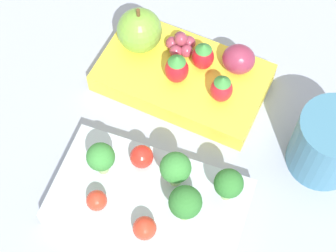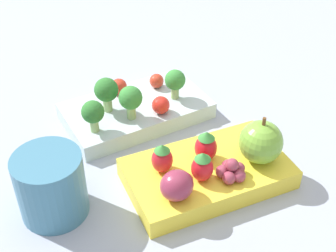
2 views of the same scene
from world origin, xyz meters
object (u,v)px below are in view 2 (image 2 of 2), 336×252
bento_box_savoury (135,111)px  cherry_tomato_2 (161,105)px  broccoli_floret_1 (93,113)px  drinking_cup (51,186)px  bento_box_fruit (207,173)px  grape_cluster (231,171)px  cherry_tomato_0 (157,81)px  apple (261,142)px  broccoli_floret_0 (131,99)px  strawberry_2 (206,146)px  broccoli_floret_3 (106,91)px  strawberry_0 (202,167)px  cherry_tomato_1 (119,87)px  broccoli_floret_2 (175,81)px  plum (177,185)px  strawberry_1 (162,158)px

bento_box_savoury → cherry_tomato_2: bearing=-60.4°
broccoli_floret_1 → drinking_cup: 0.13m
bento_box_fruit → cherry_tomato_2: size_ratio=8.46×
bento_box_savoury → grape_cluster: grape_cluster is taller
cherry_tomato_0 → apple: (0.02, -0.21, 0.02)m
broccoli_floret_0 → strawberry_2: size_ratio=1.17×
cherry_tomato_2 → broccoli_floret_3: bearing=142.3°
broccoli_floret_3 → strawberry_0: 0.19m
cherry_tomato_1 → strawberry_2: size_ratio=0.57×
cherry_tomato_2 → apple: bearing=-72.4°
cherry_tomato_2 → cherry_tomato_1: bearing=109.0°
cherry_tomato_1 → broccoli_floret_0: bearing=-103.2°
bento_box_fruit → grape_cluster: grape_cluster is taller
bento_box_fruit → broccoli_floret_3: size_ratio=4.16×
broccoli_floret_0 → broccoli_floret_2: size_ratio=1.08×
broccoli_floret_1 → grape_cluster: size_ratio=1.28×
bento_box_fruit → broccoli_floret_2: 0.16m
plum → cherry_tomato_0: bearing=63.5°
cherry_tomato_1 → drinking_cup: bearing=-138.9°
bento_box_fruit → plum: plum is taller
broccoli_floret_2 → apple: size_ratio=0.73×
cherry_tomato_1 → grape_cluster: bearing=-84.0°
broccoli_floret_3 → broccoli_floret_2: bearing=-15.1°
broccoli_floret_1 → broccoli_floret_3: size_ratio=0.90×
broccoli_floret_1 → cherry_tomato_0: broccoli_floret_1 is taller
broccoli_floret_0 → broccoli_floret_3: size_ratio=0.97×
broccoli_floret_2 → strawberry_1: (-0.10, -0.12, -0.01)m
bento_box_savoury → grape_cluster: 0.20m
grape_cluster → broccoli_floret_2: bearing=77.7°
cherry_tomato_2 → strawberry_1: strawberry_1 is taller
broccoli_floret_0 → cherry_tomato_1: bearing=76.8°
bento_box_fruit → strawberry_0: 0.04m
broccoli_floret_0 → broccoli_floret_2: (0.08, 0.01, -0.00)m
apple → strawberry_2: 0.07m
strawberry_2 → plum: (-0.07, -0.03, -0.00)m
broccoli_floret_3 → strawberry_2: broccoli_floret_3 is taller
broccoli_floret_1 → plum: broccoli_floret_1 is taller
broccoli_floret_3 → cherry_tomato_2: bearing=-37.7°
cherry_tomato_2 → strawberry_0: strawberry_0 is taller
bento_box_savoury → strawberry_1: (-0.04, -0.14, 0.03)m
cherry_tomato_2 → grape_cluster: grape_cluster is taller
bento_box_fruit → bento_box_savoury: bearing=93.3°
cherry_tomato_0 → drinking_cup: size_ratio=0.27×
cherry_tomato_0 → cherry_tomato_1: 0.06m
grape_cluster → drinking_cup: (-0.19, 0.09, 0.00)m
apple → plum: (-0.12, 0.00, -0.01)m
strawberry_1 → drinking_cup: (-0.13, 0.04, -0.01)m
broccoli_floret_2 → plum: bearing=-123.4°
cherry_tomato_2 → apple: size_ratio=0.40×
drinking_cup → strawberry_0: bearing=-24.8°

